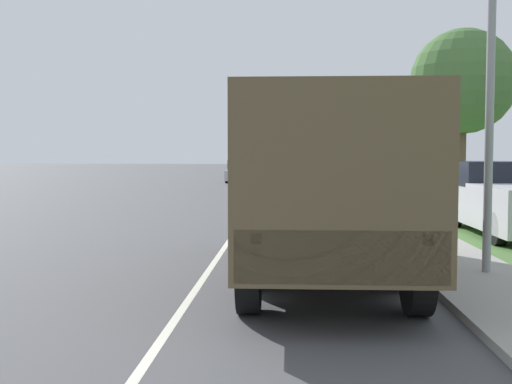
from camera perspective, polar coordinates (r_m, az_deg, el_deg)
name	(u,v)px	position (r m, az deg, el deg)	size (l,w,h in m)	color
ground_plane	(266,187)	(40.24, 0.87, 0.44)	(180.00, 180.00, 0.00)	#4C4C4F
lane_centre_stripe	(266,187)	(40.24, 0.87, 0.44)	(0.12, 120.00, 0.00)	silver
sidewalk_right	(338,186)	(40.33, 7.28, 0.50)	(1.80, 120.00, 0.12)	#9E9B93
grass_strip_right	(409,187)	(40.90, 13.43, 0.41)	(7.00, 120.00, 0.02)	#4C7538
military_truck	(324,181)	(10.60, 6.04, 0.97)	(2.48, 7.67, 2.93)	#606647
car_nearest_ahead	(297,190)	(23.56, 3.64, 0.19)	(1.85, 4.45, 1.74)	silver
car_second_ahead	(290,180)	(35.46, 3.07, 1.05)	(1.95, 4.53, 1.38)	black
car_third_ahead	(239,172)	(46.92, -1.50, 1.76)	(1.80, 3.98, 1.65)	#B7BABF
car_fourth_ahead	(295,169)	(56.88, 3.51, 2.01)	(1.95, 4.62, 1.56)	navy
pickup_truck	(505,200)	(17.77, 21.25, -0.67)	(1.92, 5.67, 1.87)	silver
lamp_post	(477,47)	(11.40, 19.03, 12.07)	(1.69, 0.24, 6.17)	gray
tree_mid_right	(463,82)	(23.48, 17.92, 9.29)	(3.61, 3.61, 6.37)	brown
tree_far_right	(409,116)	(40.35, 13.42, 6.63)	(3.16, 3.16, 6.01)	brown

